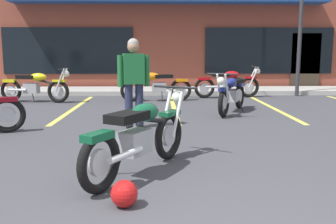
{
  "coord_description": "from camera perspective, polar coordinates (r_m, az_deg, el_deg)",
  "views": [
    {
      "loc": [
        -0.38,
        -2.15,
        1.45
      ],
      "look_at": [
        -0.25,
        3.43,
        0.55
      ],
      "focal_mm": 40.78,
      "sensor_mm": 36.0,
      "label": 1
    }
  ],
  "objects": [
    {
      "name": "motorcycle_blue_standard",
      "position": [
        12.03,
        8.93,
        4.32
      ],
      "size": [
        2.11,
        0.7,
        0.98
      ],
      "color": "black",
      "rests_on": "ground_plane"
    },
    {
      "name": "helmet_on_pavement",
      "position": [
        3.66,
        -6.56,
        -12.03
      ],
      "size": [
        0.26,
        0.26,
        0.26
      ],
      "color": "#B71414",
      "rests_on": "ground_plane"
    },
    {
      "name": "motorcycle_silver_naked",
      "position": [
        11.08,
        -1.89,
        4.02
      ],
      "size": [
        2.11,
        0.68,
        0.98
      ],
      "color": "black",
      "rests_on": "ground_plane"
    },
    {
      "name": "motorcycle_cream_vintage",
      "position": [
        9.1,
        9.56,
        2.79
      ],
      "size": [
        1.19,
        1.96,
        0.98
      ],
      "color": "black",
      "rests_on": "ground_plane"
    },
    {
      "name": "sidewalk_kerb",
      "position": [
        13.38,
        0.29,
        3.21
      ],
      "size": [
        22.0,
        1.8,
        0.14
      ],
      "primitive_type": "cube",
      "color": "#A8A59E",
      "rests_on": "ground_plane"
    },
    {
      "name": "person_in_black_shirt",
      "position": [
        7.13,
        -5.14,
        5.1
      ],
      "size": [
        0.61,
        0.34,
        1.68
      ],
      "color": "black",
      "rests_on": "ground_plane"
    },
    {
      "name": "painted_stall_lines",
      "position": [
        9.81,
        0.88,
        0.66
      ],
      "size": [
        10.27,
        4.8,
        0.01
      ],
      "color": "#DBCC4C",
      "rests_on": "ground_plane"
    },
    {
      "name": "ground_plane",
      "position": [
        5.96,
        2.36,
        -4.94
      ],
      "size": [
        80.0,
        80.0,
        0.0
      ],
      "primitive_type": "plane",
      "color": "#3D3D42"
    },
    {
      "name": "brick_storefront_building",
      "position": [
        17.3,
        -0.09,
        10.94
      ],
      "size": [
        18.66,
        6.8,
        3.99
      ],
      "color": "brown",
      "rests_on": "ground_plane"
    },
    {
      "name": "motorcycle_foreground_classic",
      "position": [
        4.52,
        -4.22,
        -3.49
      ],
      "size": [
        1.32,
        1.88,
        0.98
      ],
      "color": "black",
      "rests_on": "ground_plane"
    },
    {
      "name": "motorcycle_red_sportbike",
      "position": [
        11.45,
        -19.28,
        3.68
      ],
      "size": [
        2.09,
        0.76,
        0.98
      ],
      "color": "black",
      "rests_on": "ground_plane"
    }
  ]
}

